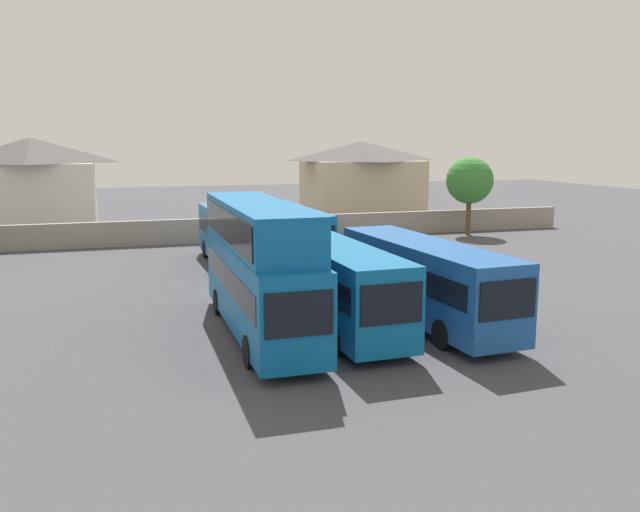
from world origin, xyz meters
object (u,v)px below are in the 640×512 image
at_px(bus_4, 233,234).
at_px(house_terrace_centre, 362,180).
at_px(bus_1, 259,261).
at_px(bus_3, 424,277).
at_px(house_terrace_left, 34,185).
at_px(bus_2, 336,281).
at_px(bus_5, 288,232).
at_px(tree_behind_wall, 470,181).

bearing_deg(bus_4, house_terrace_centre, 139.73).
relative_size(bus_1, bus_4, 1.13).
relative_size(bus_3, house_terrace_left, 1.16).
distance_m(bus_1, bus_2, 3.28).
height_order(bus_2, bus_5, bus_5).
bearing_deg(bus_2, bus_3, 84.96).
bearing_deg(bus_3, bus_4, -163.83).
distance_m(bus_2, bus_3, 3.76).
bearing_deg(house_terrace_left, tree_behind_wall, -18.17).
bearing_deg(house_terrace_left, bus_4, -55.19).
xyz_separation_m(bus_1, bus_2, (3.14, -0.06, -0.96)).
bearing_deg(bus_4, bus_3, 18.48).
height_order(bus_1, tree_behind_wall, tree_behind_wall).
bearing_deg(bus_3, bus_1, -96.10).
distance_m(bus_5, house_terrace_left, 25.33).
bearing_deg(house_terrace_left, bus_5, -49.88).
height_order(bus_2, house_terrace_left, house_terrace_left).
distance_m(bus_5, house_terrace_centre, 23.59).
relative_size(bus_5, tree_behind_wall, 1.69).
bearing_deg(bus_1, bus_2, 89.06).
bearing_deg(tree_behind_wall, bus_5, -154.03).
bearing_deg(bus_5, house_terrace_left, -141.50).
xyz_separation_m(bus_1, tree_behind_wall, (21.93, 22.42, 1.45)).
bearing_deg(house_terrace_centre, bus_3, -106.60).
height_order(bus_4, tree_behind_wall, tree_behind_wall).
relative_size(bus_2, bus_5, 1.01).
xyz_separation_m(bus_1, bus_5, (4.80, 14.08, -0.92)).
xyz_separation_m(bus_2, tree_behind_wall, (18.80, 22.49, 2.41)).
distance_m(bus_1, bus_3, 6.97).
xyz_separation_m(bus_4, tree_behind_wall, (20.45, 7.66, 2.41)).
relative_size(bus_1, bus_2, 1.10).
xyz_separation_m(bus_1, bus_4, (1.48, 14.76, -0.96)).
xyz_separation_m(bus_3, bus_5, (-2.09, 14.38, 0.06)).
xyz_separation_m(bus_5, tree_behind_wall, (17.13, 8.34, 2.37)).
xyz_separation_m(bus_4, house_terrace_centre, (15.66, 19.34, 1.86)).
relative_size(bus_3, tree_behind_wall, 1.82).
bearing_deg(bus_1, bus_4, 174.48).
relative_size(house_terrace_left, house_terrace_centre, 0.93).
bearing_deg(house_terrace_left, bus_1, -71.04).
bearing_deg(bus_5, bus_1, -20.44).
distance_m(bus_1, bus_4, 14.86).
height_order(bus_1, bus_2, bus_1).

